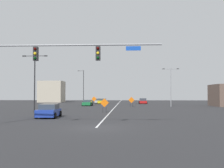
# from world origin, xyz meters

# --- Properties ---
(ground) EXTENTS (181.05, 181.05, 0.00)m
(ground) POSITION_xyz_m (0.00, 0.00, 0.00)
(ground) COLOR #2D2D30
(road_centre_stripe) EXTENTS (0.16, 100.59, 0.01)m
(road_centre_stripe) POSITION_xyz_m (0.00, 50.29, 0.00)
(road_centre_stripe) COLOR white
(road_centre_stripe) RESTS_ON ground
(traffic_signal_assembly) EXTENTS (14.29, 0.44, 6.77)m
(traffic_signal_assembly) POSITION_xyz_m (-4.42, -0.01, 5.07)
(traffic_signal_assembly) COLOR gray
(traffic_signal_assembly) RESTS_ON ground
(street_lamp_far_right) EXTENTS (1.77, 0.24, 9.33)m
(street_lamp_far_right) POSITION_xyz_m (-10.33, 59.45, 5.08)
(street_lamp_far_right) COLOR black
(street_lamp_far_right) RESTS_ON ground
(street_lamp_near_left) EXTENTS (3.26, 0.24, 7.61)m
(street_lamp_near_left) POSITION_xyz_m (10.93, 35.07, 4.53)
(street_lamp_near_left) COLOR gray
(street_lamp_near_left) RESTS_ON ground
(street_lamp_mid_right) EXTENTS (3.39, 0.24, 7.79)m
(street_lamp_mid_right) POSITION_xyz_m (-10.13, 16.34, 4.63)
(street_lamp_mid_right) COLOR black
(street_lamp_mid_right) RESTS_ON ground
(construction_sign_left_lane) EXTENTS (1.18, 0.05, 1.91)m
(construction_sign_left_lane) POSITION_xyz_m (-0.75, 16.93, 1.21)
(construction_sign_left_lane) COLOR orange
(construction_sign_left_lane) RESTS_ON ground
(construction_sign_right_lane) EXTENTS (1.20, 0.14, 1.93)m
(construction_sign_right_lane) POSITION_xyz_m (3.14, 33.61, 1.23)
(construction_sign_right_lane) COLOR orange
(construction_sign_right_lane) RESTS_ON ground
(construction_sign_median_near) EXTENTS (1.20, 0.10, 1.94)m
(construction_sign_median_near) POSITION_xyz_m (-5.41, 44.59, 1.23)
(construction_sign_median_near) COLOR orange
(construction_sign_median_near) RESTS_ON ground
(car_red_distant) EXTENTS (2.08, 4.06, 1.41)m
(car_red_distant) POSITION_xyz_m (6.32, 51.17, 0.65)
(car_red_distant) COLOR red
(car_red_distant) RESTS_ON ground
(car_blue_near) EXTENTS (2.30, 4.27, 1.44)m
(car_blue_near) POSITION_xyz_m (-6.02, 8.78, 0.69)
(car_blue_near) COLOR #1E389E
(car_blue_near) RESTS_ON ground
(car_silver_far) EXTENTS (2.14, 4.14, 1.26)m
(car_silver_far) POSITION_xyz_m (-5.46, 54.24, 0.61)
(car_silver_far) COLOR #B7BABF
(car_silver_far) RESTS_ON ground
(car_green_passing) EXTENTS (2.07, 4.56, 1.23)m
(car_green_passing) POSITION_xyz_m (-6.14, 38.84, 0.59)
(car_green_passing) COLOR #196B38
(car_green_passing) RESTS_ON ground
(car_yellow_approaching) EXTENTS (2.27, 4.29, 1.32)m
(car_yellow_approaching) POSITION_xyz_m (-4.03, 51.08, 0.63)
(car_yellow_approaching) COLOR gold
(car_yellow_approaching) RESTS_ON ground
(roadside_building_west) EXTENTS (7.03, 6.40, 6.38)m
(roadside_building_west) POSITION_xyz_m (-20.50, 63.13, 3.19)
(roadside_building_west) COLOR #B2A893
(roadside_building_west) RESTS_ON ground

